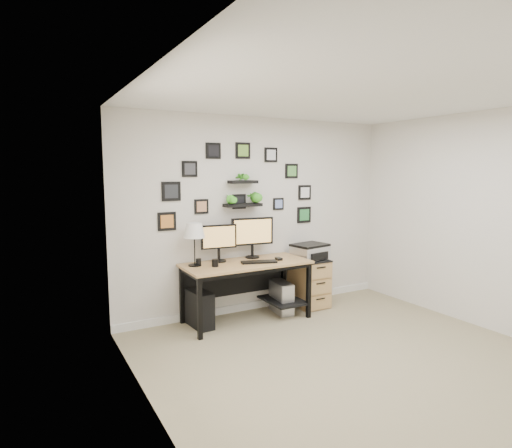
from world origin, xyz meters
TOP-DOWN VIEW (x-y plane):
  - room at (0.00, 1.98)m, footprint 4.00×4.00m
  - desk at (-0.36, 1.67)m, footprint 1.60×0.70m
  - monitor_left at (-0.68, 1.83)m, footprint 0.46×0.20m
  - monitor_right at (-0.19, 1.84)m, footprint 0.58×0.21m
  - keyboard at (-0.26, 1.54)m, footprint 0.47×0.27m
  - mouse at (0.04, 1.56)m, footprint 0.08×0.11m
  - table_lamp at (-1.03, 1.77)m, footprint 0.26×0.26m
  - mug at (-0.83, 1.60)m, footprint 0.08×0.08m
  - pen_cup at (-0.98, 1.77)m, footprint 0.07×0.07m
  - pc_tower_black at (-1.00, 1.71)m, footprint 0.23×0.46m
  - pc_tower_grey at (0.15, 1.67)m, footprint 0.24×0.44m
  - file_cabinet at (0.65, 1.72)m, footprint 0.43×0.53m
  - printer at (0.66, 1.73)m, footprint 0.52×0.44m
  - wall_decor at (-0.29, 1.93)m, footprint 2.25×0.18m

SIDE VIEW (x-z plane):
  - room at x=0.00m, z-range -1.95..2.05m
  - pc_tower_grey at x=0.15m, z-range 0.00..0.42m
  - pc_tower_black at x=-1.00m, z-range 0.00..0.44m
  - file_cabinet at x=0.65m, z-range 0.00..0.67m
  - desk at x=-0.36m, z-range 0.25..1.00m
  - keyboard at x=-0.26m, z-range 0.75..0.77m
  - mouse at x=0.04m, z-range 0.75..0.78m
  - printer at x=0.66m, z-range 0.67..0.88m
  - pen_cup at x=-0.98m, z-range 0.75..0.83m
  - mug at x=-0.83m, z-range 0.75..0.84m
  - monitor_left at x=-0.68m, z-range 0.79..1.26m
  - monitor_right at x=-0.19m, z-range 0.80..1.34m
  - table_lamp at x=-1.03m, z-range 0.91..1.43m
  - wall_decor at x=-0.29m, z-range 1.10..2.21m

